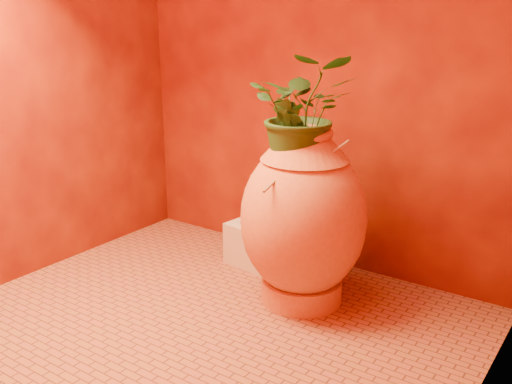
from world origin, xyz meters
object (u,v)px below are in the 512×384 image
Objects in this scene: wine_bottle_c at (265,221)px; amphora at (303,218)px; wine_bottle_a at (267,221)px; wall_tap at (312,134)px; wine_bottle_b at (292,228)px; stone_basin at (276,247)px.

amphora is at bearing -37.03° from wine_bottle_c.
wine_bottle_c is at bearing 178.72° from wine_bottle_a.
wine_bottle_c is at bearing 142.97° from amphora.
wall_tap reaches higher than wine_bottle_c.
wall_tap is at bearing 72.57° from wine_bottle_b.
amphora is at bearing -37.95° from wine_bottle_a.
amphora is 0.62m from wall_tap.
wine_bottle_c is (-0.48, 0.36, -0.22)m from amphora.
stone_basin is 0.72m from wall_tap.
amphora reaches higher than wall_tap.
wine_bottle_b is (-0.27, 0.33, -0.21)m from amphora.
wine_bottle_a is at bearing 169.08° from wine_bottle_b.
amphora reaches higher than wine_bottle_b.
wine_bottle_a is at bearing 142.05° from amphora.
wall_tap is at bearing 52.92° from stone_basin.
stone_basin is at bearing -33.10° from wine_bottle_a.
wine_bottle_a is 0.62m from wall_tap.
amphora reaches higher than wine_bottle_a.
wine_bottle_c is at bearing 169.78° from wine_bottle_b.
amphora is 2.92× the size of wine_bottle_b.
wine_bottle_c reaches higher than stone_basin.
stone_basin is at bearing 140.62° from amphora.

